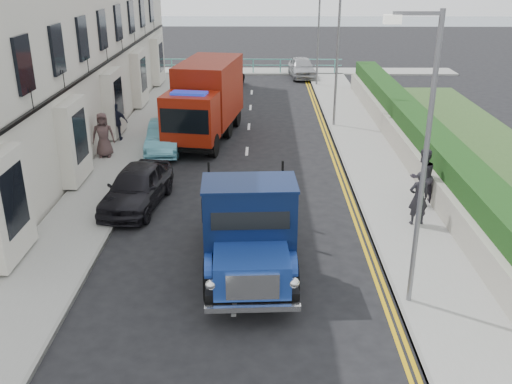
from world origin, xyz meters
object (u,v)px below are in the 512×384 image
object	(u,v)px
pedestrian_east_near	(419,198)
parked_car_front	(137,187)
lamp_mid	(335,46)
lamp_near	(421,150)
red_lorry	(206,99)
lamp_far	(317,24)
bedford_lorry	(249,235)

from	to	relation	value
pedestrian_east_near	parked_car_front	bearing A→B (deg)	-17.93
lamp_mid	lamp_near	bearing A→B (deg)	-90.00
red_lorry	lamp_far	bearing A→B (deg)	71.81
lamp_far	pedestrian_east_near	distance (m)	21.87
lamp_near	red_lorry	bearing A→B (deg)	113.59
lamp_mid	bedford_lorry	bearing A→B (deg)	-104.52
lamp_far	red_lorry	distance (m)	13.61
bedford_lorry	pedestrian_east_near	size ratio (longest dim) A/B	3.40
lamp_near	pedestrian_east_near	xyz separation A→B (m)	(1.39, 4.38, -2.99)
lamp_far	pedestrian_east_near	bearing A→B (deg)	-86.33
lamp_near	lamp_far	world-z (taller)	same
lamp_near	lamp_mid	world-z (taller)	same
lamp_mid	red_lorry	bearing A→B (deg)	-162.24
red_lorry	pedestrian_east_near	size ratio (longest dim) A/B	3.95
parked_car_front	pedestrian_east_near	bearing A→B (deg)	-2.24
red_lorry	lamp_mid	bearing A→B (deg)	26.69
lamp_near	red_lorry	size ratio (longest dim) A/B	1.00
bedford_lorry	lamp_mid	bearing A→B (deg)	72.42
lamp_mid	bedford_lorry	size ratio (longest dim) A/B	1.16
lamp_mid	lamp_far	distance (m)	10.00
lamp_far	pedestrian_east_near	size ratio (longest dim) A/B	3.96
lamp_mid	red_lorry	xyz separation A→B (m)	(-6.13, -1.96, -2.12)
lamp_far	pedestrian_east_near	world-z (taller)	lamp_far
lamp_near	parked_car_front	distance (m)	10.33
lamp_mid	pedestrian_east_near	xyz separation A→B (m)	(1.39, -11.62, -2.99)
lamp_far	lamp_near	bearing A→B (deg)	-90.00
lamp_near	pedestrian_east_near	size ratio (longest dim) A/B	3.96
lamp_near	lamp_mid	xyz separation A→B (m)	(0.00, 16.00, 0.00)
lamp_far	pedestrian_east_near	xyz separation A→B (m)	(1.39, -21.62, -2.99)
lamp_far	bedford_lorry	distance (m)	25.24
lamp_near	parked_car_front	size ratio (longest dim) A/B	1.68
lamp_far	bedford_lorry	bearing A→B (deg)	-98.78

